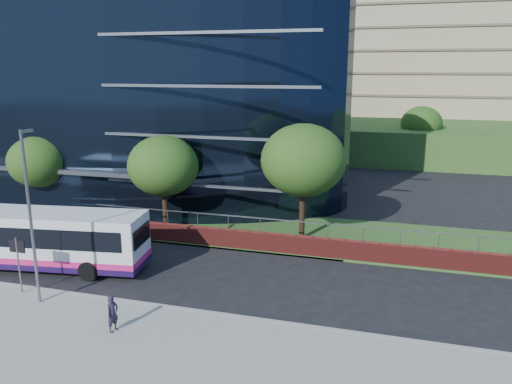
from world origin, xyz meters
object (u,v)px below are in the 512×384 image
(street_sign, at_px, (18,253))
(tree_dist_e, at_px, (421,124))
(pedestrian, at_px, (113,314))
(tree_far_d, at_px, (303,160))
(city_bus, at_px, (40,239))
(tree_far_b, at_px, (39,162))
(streetlight_east, at_px, (30,213))
(tree_far_c, at_px, (163,166))

(street_sign, xyz_separation_m, tree_dist_e, (19.50, 41.59, 2.39))
(pedestrian, bearing_deg, tree_far_d, -6.41)
(street_sign, relative_size, city_bus, 0.23)
(street_sign, distance_m, tree_dist_e, 45.99)
(tree_far_b, height_order, city_bus, tree_far_b)
(street_sign, bearing_deg, pedestrian, -17.89)
(street_sign, xyz_separation_m, streetlight_east, (1.50, -0.59, 2.29))
(street_sign, relative_size, tree_far_c, 0.43)
(tree_far_d, bearing_deg, tree_dist_e, 75.07)
(tree_far_b, relative_size, tree_dist_e, 0.93)
(street_sign, bearing_deg, tree_far_d, 45.22)
(streetlight_east, bearing_deg, city_bus, 127.32)
(street_sign, height_order, streetlight_east, streetlight_east)
(street_sign, xyz_separation_m, city_bus, (-1.33, 3.13, -0.45))
(tree_far_c, bearing_deg, tree_far_d, 6.34)
(street_sign, xyz_separation_m, tree_far_d, (11.50, 11.59, 3.04))
(street_sign, xyz_separation_m, pedestrian, (6.24, -2.01, -1.22))
(tree_far_b, height_order, streetlight_east, streetlight_east)
(tree_far_c, bearing_deg, tree_dist_e, 61.26)
(streetlight_east, height_order, pedestrian, streetlight_east)
(street_sign, bearing_deg, tree_dist_e, 64.88)
(street_sign, bearing_deg, city_bus, 113.06)
(street_sign, relative_size, pedestrian, 1.79)
(tree_far_b, bearing_deg, tree_far_c, -2.86)
(tree_far_b, relative_size, pedestrian, 3.87)
(tree_far_d, distance_m, streetlight_east, 15.77)
(tree_far_b, distance_m, tree_dist_e, 40.74)
(tree_far_d, height_order, pedestrian, tree_far_d)
(tree_far_b, bearing_deg, street_sign, -55.92)
(street_sign, bearing_deg, tree_far_c, 76.71)
(tree_far_d, xyz_separation_m, tree_dist_e, (8.00, 30.00, -0.65))
(city_bus, relative_size, pedestrian, 7.75)
(city_bus, bearing_deg, tree_dist_e, 53.63)
(street_sign, distance_m, tree_far_b, 13.54)
(streetlight_east, xyz_separation_m, city_bus, (-2.83, 3.71, -2.74))
(tree_far_d, bearing_deg, city_bus, -146.60)
(tree_dist_e, bearing_deg, streetlight_east, -113.11)
(tree_far_d, relative_size, streetlight_east, 0.93)
(tree_far_b, distance_m, streetlight_east, 14.74)
(street_sign, height_order, tree_dist_e, tree_dist_e)
(tree_far_c, xyz_separation_m, city_bus, (-3.83, -7.46, -2.84))
(tree_far_d, distance_m, tree_dist_e, 31.06)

